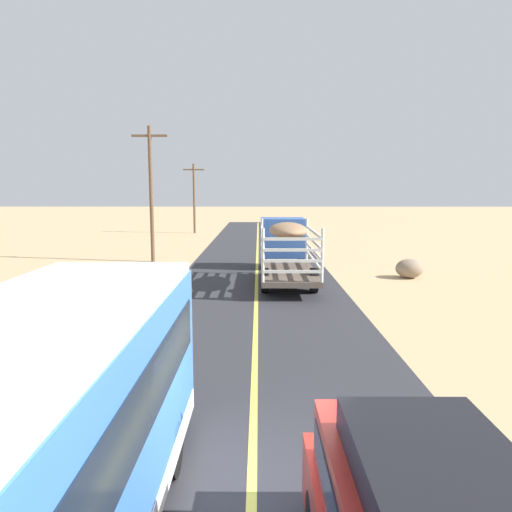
% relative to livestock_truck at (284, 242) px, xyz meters
% --- Properties ---
extents(ground_plane, '(240.00, 240.00, 0.00)m').
position_rel_livestock_truck_xyz_m(ground_plane, '(-1.46, -18.68, -1.79)').
color(ground_plane, tan).
extents(road_surface, '(8.00, 120.00, 0.02)m').
position_rel_livestock_truck_xyz_m(road_surface, '(-1.46, -18.68, -1.78)').
color(road_surface, '#2D2D33').
rests_on(road_surface, ground).
extents(road_centre_line, '(0.16, 117.60, 0.00)m').
position_rel_livestock_truck_xyz_m(road_centre_line, '(-1.46, -18.68, -1.77)').
color(road_centre_line, '#D8CC4C').
rests_on(road_centre_line, road_surface).
extents(livestock_truck, '(2.53, 9.70, 3.02)m').
position_rel_livestock_truck_xyz_m(livestock_truck, '(0.00, 0.00, 0.00)').
color(livestock_truck, '#3359A5').
rests_on(livestock_truck, road_surface).
extents(power_pole_mid, '(2.20, 0.24, 8.43)m').
position_rel_livestock_truck_xyz_m(power_pole_mid, '(-8.09, 4.67, 2.72)').
color(power_pole_mid, brown).
rests_on(power_pole_mid, ground).
extents(power_pole_far, '(2.20, 0.24, 7.17)m').
position_rel_livestock_truck_xyz_m(power_pole_far, '(-8.09, 24.62, 2.08)').
color(power_pole_far, brown).
rests_on(power_pole_far, ground).
extents(boulder_far_horizon, '(1.40, 1.27, 0.99)m').
position_rel_livestock_truck_xyz_m(boulder_far_horizon, '(6.45, -0.91, -1.29)').
color(boulder_far_horizon, '#84705B').
rests_on(boulder_far_horizon, ground).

